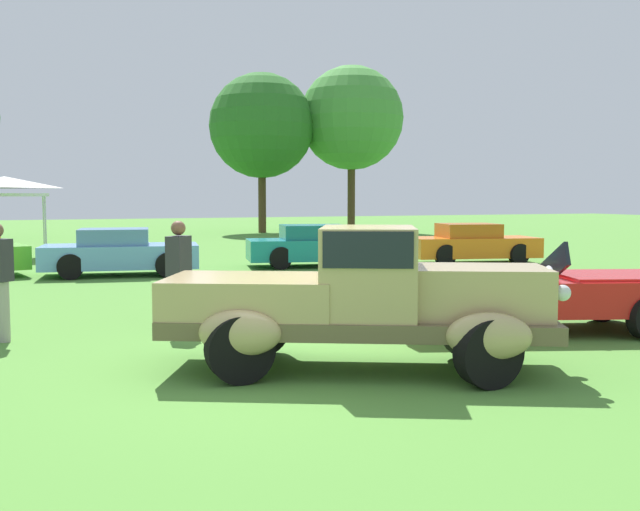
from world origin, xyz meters
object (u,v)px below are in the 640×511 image
object	(u,v)px
spectator_near_truck	(179,272)
show_car_orange	(472,244)
show_car_teal	(318,246)
feature_pickup_truck	(361,297)
show_car_skyblue	(119,253)
canopy_tent_left_field	(5,185)
neighbor_convertible	(543,293)

from	to	relation	value
spectator_near_truck	show_car_orange	bearing A→B (deg)	36.76
show_car_teal	show_car_orange	distance (m)	4.85
show_car_orange	feature_pickup_truck	bearing A→B (deg)	-129.18
feature_pickup_truck	show_car_skyblue	size ratio (longest dim) A/B	1.13
show_car_orange	spectator_near_truck	xyz separation A→B (m)	(-10.59, -7.91, 0.32)
feature_pickup_truck	canopy_tent_left_field	world-z (taller)	canopy_tent_left_field
canopy_tent_left_field	show_car_skyblue	bearing A→B (deg)	-67.45
show_car_orange	spectator_near_truck	size ratio (longest dim) A/B	2.44
show_car_orange	spectator_near_truck	bearing A→B (deg)	-143.24
show_car_teal	spectator_near_truck	distance (m)	10.56
spectator_near_truck	neighbor_convertible	bearing A→B (deg)	-21.29
show_car_skyblue	show_car_orange	bearing A→B (deg)	-2.97
canopy_tent_left_field	neighbor_convertible	bearing A→B (deg)	-65.50
show_car_orange	canopy_tent_left_field	bearing A→B (deg)	151.07
neighbor_convertible	show_car_skyblue	distance (m)	11.62
neighbor_convertible	canopy_tent_left_field	world-z (taller)	canopy_tent_left_field
show_car_teal	feature_pickup_truck	bearing A→B (deg)	-109.76
show_car_teal	show_car_orange	bearing A→B (deg)	-10.54
feature_pickup_truck	show_car_orange	distance (m)	14.38
show_car_skyblue	show_car_teal	xyz separation A→B (m)	(5.71, 0.34, 0.00)
neighbor_convertible	show_car_skyblue	xyz separation A→B (m)	(-5.04, 10.47, 0.02)
show_car_skyblue	spectator_near_truck	distance (m)	8.46
feature_pickup_truck	show_car_teal	distance (m)	12.79
show_car_skyblue	feature_pickup_truck	bearing A→B (deg)	-83.25
neighbor_convertible	show_car_skyblue	size ratio (longest dim) A/B	1.16
show_car_teal	spectator_near_truck	size ratio (longest dim) A/B	2.61
feature_pickup_truck	spectator_near_truck	size ratio (longest dim) A/B	2.77
feature_pickup_truck	neighbor_convertible	world-z (taller)	feature_pickup_truck
neighbor_convertible	spectator_near_truck	world-z (taller)	spectator_near_truck
neighbor_convertible	show_car_orange	distance (m)	11.31
show_car_skyblue	show_car_orange	world-z (taller)	same
show_car_teal	canopy_tent_left_field	distance (m)	10.86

